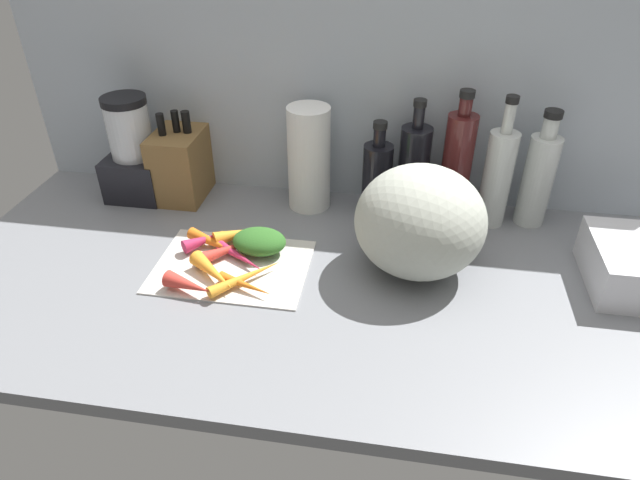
# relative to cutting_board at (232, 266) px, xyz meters

# --- Properties ---
(ground_plane) EXTENTS (1.70, 0.80, 0.03)m
(ground_plane) POSITION_rel_cutting_board_xyz_m (0.22, 0.00, -0.02)
(ground_plane) COLOR slate
(wall_back) EXTENTS (1.70, 0.03, 0.60)m
(wall_back) POSITION_rel_cutting_board_xyz_m (0.22, 0.39, 0.30)
(wall_back) COLOR #ADB7C1
(wall_back) RESTS_ON ground_plane
(cutting_board) EXTENTS (0.33, 0.24, 0.01)m
(cutting_board) POSITION_rel_cutting_board_xyz_m (0.00, 0.00, 0.00)
(cutting_board) COLOR beige
(cutting_board) RESTS_ON ground_plane
(carrot_0) EXTENTS (0.14, 0.15, 0.02)m
(carrot_0) POSITION_rel_cutting_board_xyz_m (0.05, -0.05, 0.02)
(carrot_0) COLOR orange
(carrot_0) RESTS_ON cutting_board
(carrot_1) EXTENTS (0.11, 0.09, 0.04)m
(carrot_1) POSITION_rel_cutting_board_xyz_m (-0.01, 0.09, 0.02)
(carrot_1) COLOR orange
(carrot_1) RESTS_ON cutting_board
(carrot_2) EXTENTS (0.14, 0.10, 0.02)m
(carrot_2) POSITION_rel_cutting_board_xyz_m (0.02, 0.02, 0.02)
(carrot_2) COLOR #B2264C
(carrot_2) RESTS_ON cutting_board
(carrot_3) EXTENTS (0.15, 0.04, 0.02)m
(carrot_3) POSITION_rel_cutting_board_xyz_m (0.02, 0.10, 0.02)
(carrot_3) COLOR orange
(carrot_3) RESTS_ON cutting_board
(carrot_4) EXTENTS (0.09, 0.09, 0.03)m
(carrot_4) POSITION_rel_cutting_board_xyz_m (-0.08, 0.06, 0.02)
(carrot_4) COLOR #B2264C
(carrot_4) RESTS_ON cutting_board
(carrot_5) EXTENTS (0.13, 0.12, 0.03)m
(carrot_5) POSITION_rel_cutting_board_xyz_m (-0.02, -0.05, 0.02)
(carrot_5) COLOR orange
(carrot_5) RESTS_ON cutting_board
(carrot_6) EXTENTS (0.11, 0.06, 0.04)m
(carrot_6) POSITION_rel_cutting_board_xyz_m (-0.06, -0.10, 0.02)
(carrot_6) COLOR red
(carrot_6) RESTS_ON cutting_board
(carrot_7) EXTENTS (0.12, 0.11, 0.03)m
(carrot_7) POSITION_rel_cutting_board_xyz_m (-0.02, 0.04, 0.02)
(carrot_7) COLOR red
(carrot_7) RESTS_ON cutting_board
(carrot_8) EXTENTS (0.16, 0.10, 0.03)m
(carrot_8) POSITION_rel_cutting_board_xyz_m (-0.05, 0.05, 0.02)
(carrot_8) COLOR orange
(carrot_8) RESTS_ON cutting_board
(carrot_9) EXTENTS (0.13, 0.06, 0.02)m
(carrot_9) POSITION_rel_cutting_board_xyz_m (0.05, -0.08, 0.01)
(carrot_9) COLOR orange
(carrot_9) RESTS_ON cutting_board
(carrot_greens_pile) EXTENTS (0.12, 0.09, 0.05)m
(carrot_greens_pile) POSITION_rel_cutting_board_xyz_m (0.05, 0.06, 0.03)
(carrot_greens_pile) COLOR #2D6023
(carrot_greens_pile) RESTS_ON cutting_board
(winter_squash) EXTENTS (0.27, 0.27, 0.24)m
(winter_squash) POSITION_rel_cutting_board_xyz_m (0.39, 0.07, 0.11)
(winter_squash) COLOR #B2B7A8
(winter_squash) RESTS_ON ground_plane
(knife_block) EXTENTS (0.12, 0.16, 0.23)m
(knife_block) POSITION_rel_cutting_board_xyz_m (-0.22, 0.29, 0.09)
(knife_block) COLOR brown
(knife_block) RESTS_ON ground_plane
(blender_appliance) EXTENTS (0.14, 0.14, 0.27)m
(blender_appliance) POSITION_rel_cutting_board_xyz_m (-0.33, 0.28, 0.11)
(blender_appliance) COLOR black
(blender_appliance) RESTS_ON ground_plane
(paper_towel_roll) EXTENTS (0.11, 0.11, 0.26)m
(paper_towel_roll) POSITION_rel_cutting_board_xyz_m (0.12, 0.30, 0.13)
(paper_towel_roll) COLOR white
(paper_towel_roll) RESTS_ON ground_plane
(bottle_0) EXTENTS (0.07, 0.07, 0.24)m
(bottle_0) POSITION_rel_cutting_board_xyz_m (0.29, 0.29, 0.09)
(bottle_0) COLOR black
(bottle_0) RESTS_ON ground_plane
(bottle_1) EXTENTS (0.08, 0.08, 0.29)m
(bottle_1) POSITION_rel_cutting_board_xyz_m (0.38, 0.31, 0.11)
(bottle_1) COLOR black
(bottle_1) RESTS_ON ground_plane
(bottle_2) EXTENTS (0.07, 0.07, 0.32)m
(bottle_2) POSITION_rel_cutting_board_xyz_m (0.48, 0.29, 0.14)
(bottle_2) COLOR #471919
(bottle_2) RESTS_ON ground_plane
(bottle_3) EXTENTS (0.07, 0.07, 0.32)m
(bottle_3) POSITION_rel_cutting_board_xyz_m (0.57, 0.29, 0.12)
(bottle_3) COLOR silver
(bottle_3) RESTS_ON ground_plane
(bottle_4) EXTENTS (0.07, 0.07, 0.29)m
(bottle_4) POSITION_rel_cutting_board_xyz_m (0.67, 0.30, 0.12)
(bottle_4) COLOR silver
(bottle_4) RESTS_ON ground_plane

